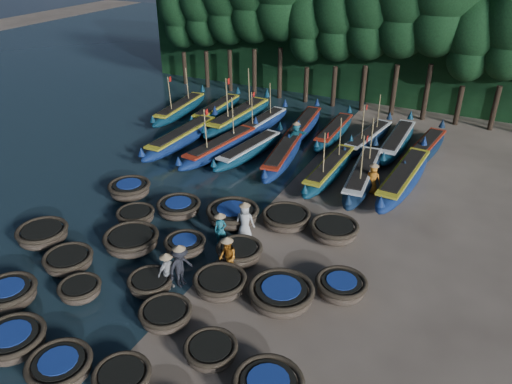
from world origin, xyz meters
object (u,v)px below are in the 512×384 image
at_px(coracle_18, 239,253).
at_px(long_boat_5, 283,154).
at_px(coracle_22, 233,214).
at_px(long_boat_10, 217,110).
at_px(long_boat_17, 424,150).
at_px(fisherman_6, 373,178).
at_px(long_boat_11, 239,117).
at_px(long_boat_9, 180,109).
at_px(coracle_2, 60,367).
at_px(coracle_20, 130,189).
at_px(long_boat_15, 368,138).
at_px(fisherman_0, 245,220).
at_px(long_boat_4, 250,150).
at_px(coracle_17, 185,245).
at_px(coracle_1, 13,340).
at_px(coracle_11, 69,261).
at_px(coracle_15, 136,216).
at_px(fisherman_5, 296,136).
at_px(coracle_3, 122,378).
at_px(coracle_5, 9,294).
at_px(fisherman_3, 181,266).
at_px(coracle_21, 179,208).
at_px(long_boat_8, 404,178).
at_px(coracle_14, 281,294).
at_px(fisherman_2, 227,256).
at_px(coracle_10, 43,234).
at_px(long_boat_13, 304,125).
at_px(coracle_13, 220,284).
at_px(coracle_7, 166,315).
at_px(coracle_16, 132,241).
at_px(coracle_19, 341,287).
at_px(coracle_24, 334,230).
at_px(coracle_6, 80,290).
at_px(long_boat_2, 182,137).
at_px(long_boat_14, 334,131).
at_px(coracle_12, 151,283).
at_px(fisherman_4, 167,270).
at_px(long_boat_12, 261,124).
at_px(coracle_23, 286,218).
at_px(long_boat_3, 221,147).
at_px(coracle_8, 211,351).
at_px(long_boat_6, 330,169).

distance_m(coracle_18, long_boat_5, 10.24).
relative_size(coracle_22, long_boat_10, 0.34).
relative_size(long_boat_17, fisherman_6, 4.28).
bearing_deg(long_boat_11, long_boat_9, -173.89).
bearing_deg(coracle_2, coracle_20, 118.57).
distance_m(long_boat_15, fisherman_0, 13.23).
height_order(long_boat_4, long_boat_17, long_boat_17).
bearing_deg(coracle_17, coracle_1, -105.22).
height_order(coracle_11, coracle_15, coracle_11).
relative_size(fisherman_5, fisherman_6, 1.07).
bearing_deg(long_boat_9, coracle_11, -75.05).
bearing_deg(coracle_1, long_boat_5, 83.45).
bearing_deg(coracle_3, coracle_22, 99.14).
distance_m(coracle_5, fisherman_3, 6.43).
xyz_separation_m(coracle_21, long_boat_8, (9.23, 7.88, 0.16)).
relative_size(coracle_14, coracle_15, 1.33).
xyz_separation_m(coracle_17, fisherman_2, (2.42, -0.52, 0.51)).
distance_m(coracle_10, coracle_22, 8.60).
bearing_deg(long_boat_13, coracle_10, -113.23).
xyz_separation_m(coracle_13, long_boat_17, (4.76, 16.52, 0.10)).
distance_m(coracle_7, coracle_18, 4.48).
distance_m(coracle_15, coracle_16, 2.24).
relative_size(long_boat_9, fisherman_6, 4.29).
distance_m(coracle_19, coracle_24, 3.97).
bearing_deg(coracle_6, long_boat_8, 58.21).
bearing_deg(coracle_17, coracle_11, -139.80).
bearing_deg(long_boat_13, coracle_16, -101.62).
bearing_deg(fisherman_5, coracle_22, -150.93).
bearing_deg(long_boat_2, long_boat_8, 3.01).
distance_m(coracle_19, long_boat_14, 16.18).
xyz_separation_m(coracle_12, fisherman_2, (2.19, 2.24, 0.54)).
xyz_separation_m(long_boat_14, fisherman_4, (-0.82, -17.77, 0.35)).
distance_m(coracle_13, long_boat_2, 15.01).
xyz_separation_m(long_boat_10, long_boat_12, (4.24, -1.15, -0.01)).
distance_m(coracle_21, long_boat_17, 15.59).
distance_m(coracle_10, long_boat_8, 18.35).
bearing_deg(coracle_23, long_boat_3, 139.96).
xyz_separation_m(coracle_18, fisherman_0, (-0.63, 1.72, 0.48)).
relative_size(coracle_18, long_boat_14, 0.32).
bearing_deg(long_boat_17, coracle_6, -109.15).
bearing_deg(coracle_17, coracle_8, -48.64).
distance_m(coracle_20, coracle_22, 6.05).
relative_size(coracle_13, long_boat_6, 0.33).
bearing_deg(coracle_13, coracle_3, -94.76).
xyz_separation_m(coracle_20, long_boat_6, (8.60, 6.86, 0.04)).
xyz_separation_m(coracle_17, long_boat_9, (-10.13, 14.60, 0.13)).
relative_size(coracle_1, coracle_12, 1.23).
bearing_deg(long_boat_15, coracle_16, -102.61).
height_order(coracle_5, fisherman_2, fisherman_2).
height_order(coracle_1, long_boat_9, long_boat_9).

